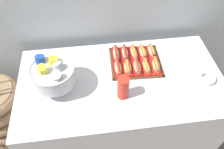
{
  "coord_description": "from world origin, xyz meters",
  "views": [
    {
      "loc": [
        -0.21,
        -1.08,
        2.11
      ],
      "look_at": [
        -0.07,
        0.01,
        0.84
      ],
      "focal_mm": 36.0,
      "sensor_mm": 36.0,
      "label": 1
    }
  ],
  "objects": [
    {
      "name": "hot_dog_6",
      "position": [
        0.07,
        0.25,
        0.82
      ],
      "size": [
        0.07,
        0.18,
        0.06
      ],
      "color": "red",
      "rests_on": "serving_tray"
    },
    {
      "name": "hot_dog_7",
      "position": [
        0.14,
        0.25,
        0.82
      ],
      "size": [
        0.06,
        0.18,
        0.06
      ],
      "color": "#B21414",
      "rests_on": "serving_tray"
    },
    {
      "name": "hot_dog_4",
      "position": [
        0.29,
        0.07,
        0.83
      ],
      "size": [
        0.08,
        0.17,
        0.06
      ],
      "color": "red",
      "rests_on": "serving_tray"
    },
    {
      "name": "hot_dog_0",
      "position": [
        -0.01,
        0.09,
        0.83
      ],
      "size": [
        0.07,
        0.17,
        0.06
      ],
      "color": "red",
      "rests_on": "serving_tray"
    },
    {
      "name": "donut",
      "position": [
        0.64,
        -0.08,
        0.81
      ],
      "size": [
        0.15,
        0.15,
        0.04
      ],
      "color": "silver",
      "rests_on": "buffet_table"
    },
    {
      "name": "hot_dog_5",
      "position": [
        -0.01,
        0.25,
        0.82
      ],
      "size": [
        0.06,
        0.19,
        0.06
      ],
      "color": "#B21414",
      "rests_on": "serving_tray"
    },
    {
      "name": "buffet_table",
      "position": [
        0.0,
        0.0,
        0.41
      ],
      "size": [
        1.58,
        0.84,
        0.79
      ],
      "color": "silver",
      "rests_on": "ground_plane"
    },
    {
      "name": "serving_tray",
      "position": [
        0.14,
        0.16,
        0.79
      ],
      "size": [
        0.42,
        0.38,
        0.01
      ],
      "color": "#56331E",
      "rests_on": "buffet_table"
    },
    {
      "name": "hot_dog_2",
      "position": [
        0.14,
        0.08,
        0.83
      ],
      "size": [
        0.07,
        0.16,
        0.06
      ],
      "color": "red",
      "rests_on": "serving_tray"
    },
    {
      "name": "hot_dog_8",
      "position": [
        0.22,
        0.24,
        0.82
      ],
      "size": [
        0.07,
        0.16,
        0.06
      ],
      "color": "red",
      "rests_on": "serving_tray"
    },
    {
      "name": "ground_plane",
      "position": [
        0.0,
        0.0,
        0.0
      ],
      "size": [
        10.0,
        10.0,
        0.0
      ],
      "primitive_type": "plane",
      "color": "#7A6B5B"
    },
    {
      "name": "hot_dog_3",
      "position": [
        0.21,
        0.08,
        0.82
      ],
      "size": [
        0.06,
        0.17,
        0.06
      ],
      "color": "red",
      "rests_on": "serving_tray"
    },
    {
      "name": "floor_vase",
      "position": [
        -1.11,
        0.17,
        0.29
      ],
      "size": [
        0.58,
        0.58,
        1.09
      ],
      "color": "#896B4C",
      "rests_on": "ground_plane"
    },
    {
      "name": "hot_dog_1",
      "position": [
        0.06,
        0.08,
        0.82
      ],
      "size": [
        0.08,
        0.16,
        0.06
      ],
      "color": "red",
      "rests_on": "serving_tray"
    },
    {
      "name": "cup_stack",
      "position": [
        -0.01,
        -0.15,
        0.88
      ],
      "size": [
        0.08,
        0.08,
        0.19
      ],
      "color": "red",
      "rests_on": "buffet_table"
    },
    {
      "name": "punch_bowl",
      "position": [
        -0.48,
        -0.01,
        0.94
      ],
      "size": [
        0.31,
        0.31,
        0.27
      ],
      "color": "silver",
      "rests_on": "buffet_table"
    },
    {
      "name": "hot_dog_9",
      "position": [
        0.29,
        0.24,
        0.83
      ],
      "size": [
        0.07,
        0.16,
        0.06
      ],
      "color": "red",
      "rests_on": "serving_tray"
    }
  ]
}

